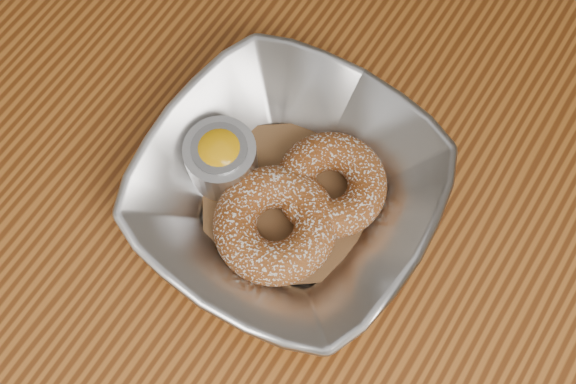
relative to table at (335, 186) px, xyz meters
The scene contains 7 objects.
ground_plane 0.65m from the table, ahead, with size 4.00×4.00×0.00m, color #565659.
table is the anchor object (origin of this frame).
serving_bowl 0.15m from the table, 97.74° to the right, with size 0.24×0.24×0.06m, color #B5B8BD.
parchment 0.13m from the table, 97.74° to the right, with size 0.14×0.14×0.00m, color brown.
donut_back 0.13m from the table, 71.49° to the right, with size 0.09×0.09×0.03m, color brown.
donut_front 0.16m from the table, 92.04° to the right, with size 0.10×0.10×0.04m, color brown.
ramekin 0.17m from the table, 132.45° to the right, with size 0.06×0.06×0.05m.
Camera 1 is at (0.10, -0.24, 1.30)m, focal length 42.00 mm.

